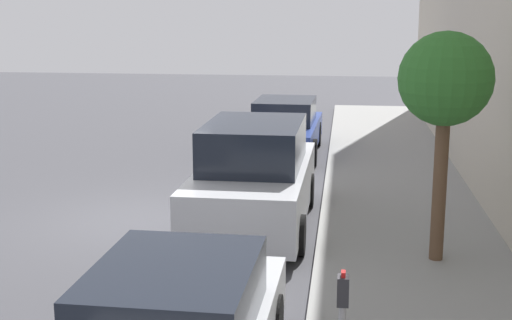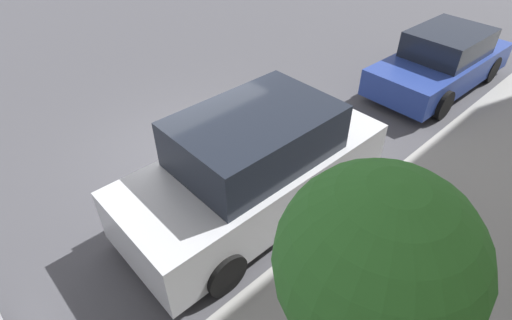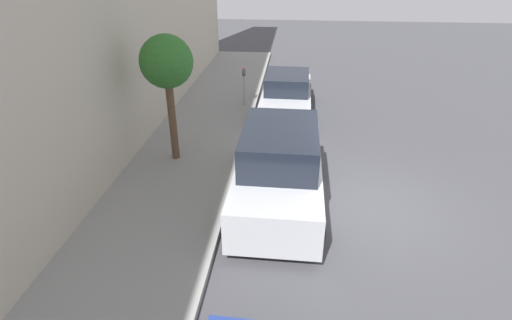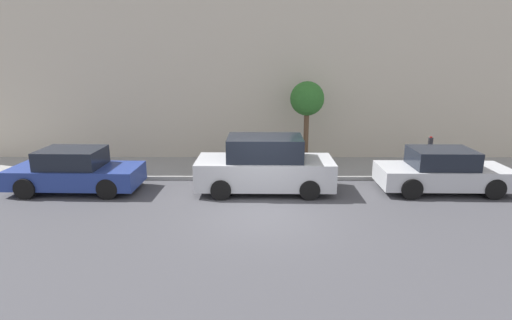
# 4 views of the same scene
# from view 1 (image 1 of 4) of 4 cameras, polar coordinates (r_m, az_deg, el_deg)

# --- Properties ---
(ground_plane) EXTENTS (60.00, 60.00, 0.00)m
(ground_plane) POSITION_cam_1_polar(r_m,az_deg,el_deg) (14.03, -9.39, -4.77)
(ground_plane) COLOR #424247
(sidewalk) EXTENTS (3.17, 32.00, 0.15)m
(sidewalk) POSITION_cam_1_polar(r_m,az_deg,el_deg) (13.50, 11.87, -5.22)
(sidewalk) COLOR gray
(sidewalk) RESTS_ON ground_plane
(parked_suv_second) EXTENTS (2.08, 4.82, 1.98)m
(parked_suv_second) POSITION_cam_1_polar(r_m,az_deg,el_deg) (13.23, -0.13, -1.46)
(parked_suv_second) COLOR #B7BABF
(parked_suv_second) RESTS_ON ground_plane
(parked_sedan_third) EXTENTS (1.93, 4.55, 1.54)m
(parked_sedan_third) POSITION_cam_1_polar(r_m,az_deg,el_deg) (19.85, 2.31, 2.51)
(parked_sedan_third) COLOR navy
(parked_sedan_third) RESTS_ON ground_plane
(street_tree) EXTENTS (1.42, 1.42, 3.56)m
(street_tree) POSITION_cam_1_polar(r_m,az_deg,el_deg) (11.10, 14.92, 5.99)
(street_tree) COLOR brown
(street_tree) RESTS_ON sidewalk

